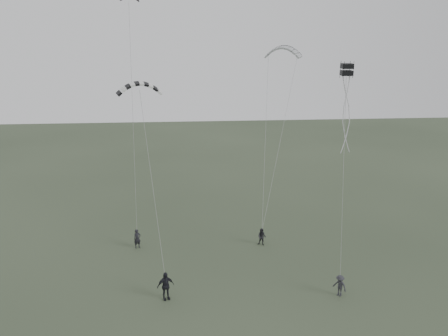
{
  "coord_description": "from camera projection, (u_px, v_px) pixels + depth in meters",
  "views": [
    {
      "loc": [
        -2.12,
        -26.62,
        16.34
      ],
      "look_at": [
        0.81,
        5.36,
        7.29
      ],
      "focal_mm": 35.0,
      "sensor_mm": 36.0,
      "label": 1
    }
  ],
  "objects": [
    {
      "name": "kite_pale_large",
      "position": [
        283.0,
        47.0,
        40.64
      ],
      "size": [
        3.59,
        2.65,
        1.61
      ],
      "primitive_type": null,
      "rotation": [
        0.24,
        0.0,
        -0.5
      ],
      "color": "#A6A9AB",
      "rests_on": "flyer_right"
    },
    {
      "name": "ground",
      "position": [
        219.0,
        291.0,
        30.13
      ],
      "size": [
        140.0,
        140.0,
        0.0
      ],
      "primitive_type": "plane",
      "color": "#333F2B",
      "rests_on": "ground"
    },
    {
      "name": "flyer_right",
      "position": [
        262.0,
        237.0,
        36.85
      ],
      "size": [
        0.88,
        0.8,
        1.48
      ],
      "primitive_type": "imported",
      "rotation": [
        0.0,
        0.0,
        -0.42
      ],
      "color": "black",
      "rests_on": "ground"
    },
    {
      "name": "flyer_far",
      "position": [
        340.0,
        286.0,
        29.34
      ],
      "size": [
        1.05,
        1.12,
        1.52
      ],
      "primitive_type": "imported",
      "rotation": [
        0.0,
        0.0,
        -0.9
      ],
      "color": "#2A2A30",
      "rests_on": "ground"
    },
    {
      "name": "flyer_left",
      "position": [
        137.0,
        239.0,
        36.32
      ],
      "size": [
        0.71,
        0.61,
        1.63
      ],
      "primitive_type": "imported",
      "rotation": [
        0.0,
        0.0,
        0.44
      ],
      "color": "black",
      "rests_on": "ground"
    },
    {
      "name": "flyer_center",
      "position": [
        166.0,
        286.0,
        28.89
      ],
      "size": [
        1.24,
        0.85,
        1.96
      ],
      "primitive_type": "imported",
      "rotation": [
        0.0,
        0.0,
        0.36
      ],
      "color": "black",
      "rests_on": "ground"
    },
    {
      "name": "kite_striped",
      "position": [
        139.0,
        83.0,
        30.04
      ],
      "size": [
        3.24,
        1.57,
        1.33
      ],
      "primitive_type": null,
      "rotation": [
        0.18,
        0.0,
        0.2
      ],
      "color": "black",
      "rests_on": "flyer_center"
    },
    {
      "name": "kite_box",
      "position": [
        347.0,
        69.0,
        28.13
      ],
      "size": [
        0.8,
        0.84,
        0.79
      ],
      "primitive_type": null,
      "rotation": [
        0.05,
        0.0,
        -0.11
      ],
      "color": "black",
      "rests_on": "flyer_far"
    }
  ]
}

